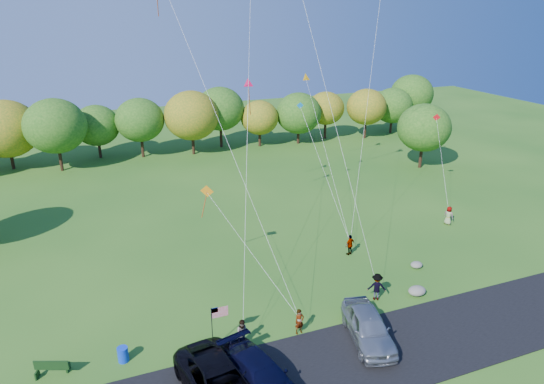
{
  "coord_description": "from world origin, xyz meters",
  "views": [
    {
      "loc": [
        -11.66,
        -21.83,
        17.71
      ],
      "look_at": [
        -0.78,
        6.0,
        6.17
      ],
      "focal_mm": 32.0,
      "sensor_mm": 36.0,
      "label": 1
    }
  ],
  "objects_px": {
    "flyer_e": "(449,216)",
    "trash_barrel": "(123,354)",
    "park_bench": "(52,367)",
    "flyer_a": "(299,322)",
    "flyer_d": "(350,245)",
    "flyer_b": "(243,333)",
    "minivan_navy": "(261,377)",
    "minivan_silver": "(368,327)",
    "flyer_c": "(377,287)",
    "minivan_dark": "(220,384)"
  },
  "relations": [
    {
      "from": "flyer_e",
      "to": "trash_barrel",
      "type": "height_order",
      "value": "flyer_e"
    },
    {
      "from": "flyer_e",
      "to": "park_bench",
      "type": "relative_size",
      "value": 0.96
    },
    {
      "from": "flyer_a",
      "to": "park_bench",
      "type": "height_order",
      "value": "flyer_a"
    },
    {
      "from": "flyer_d",
      "to": "park_bench",
      "type": "xyz_separation_m",
      "value": [
        -20.63,
        -5.79,
        -0.3
      ]
    },
    {
      "from": "flyer_b",
      "to": "park_bench",
      "type": "xyz_separation_m",
      "value": [
        -9.81,
        1.29,
        -0.29
      ]
    },
    {
      "from": "minivan_navy",
      "to": "park_bench",
      "type": "distance_m",
      "value": 10.75
    },
    {
      "from": "flyer_b",
      "to": "trash_barrel",
      "type": "distance_m",
      "value": 6.44
    },
    {
      "from": "trash_barrel",
      "to": "flyer_a",
      "type": "bearing_deg",
      "value": -7.39
    },
    {
      "from": "minivan_silver",
      "to": "trash_barrel",
      "type": "bearing_deg",
      "value": 178.87
    },
    {
      "from": "flyer_b",
      "to": "flyer_d",
      "type": "height_order",
      "value": "flyer_d"
    },
    {
      "from": "flyer_b",
      "to": "flyer_c",
      "type": "relative_size",
      "value": 0.88
    },
    {
      "from": "minivan_dark",
      "to": "flyer_a",
      "type": "distance_m",
      "value": 6.45
    },
    {
      "from": "minivan_navy",
      "to": "flyer_c",
      "type": "bearing_deg",
      "value": 12.92
    },
    {
      "from": "minivan_dark",
      "to": "park_bench",
      "type": "distance_m",
      "value": 8.88
    },
    {
      "from": "flyer_d",
      "to": "flyer_e",
      "type": "xyz_separation_m",
      "value": [
        10.65,
        1.7,
        -0.0
      ]
    },
    {
      "from": "flyer_d",
      "to": "flyer_e",
      "type": "height_order",
      "value": "flyer_d"
    },
    {
      "from": "flyer_a",
      "to": "flyer_b",
      "type": "height_order",
      "value": "flyer_b"
    },
    {
      "from": "minivan_dark",
      "to": "flyer_a",
      "type": "bearing_deg",
      "value": 21.95
    },
    {
      "from": "flyer_d",
      "to": "park_bench",
      "type": "distance_m",
      "value": 21.43
    },
    {
      "from": "minivan_dark",
      "to": "flyer_e",
      "type": "relative_size",
      "value": 3.81
    },
    {
      "from": "flyer_c",
      "to": "minivan_dark",
      "type": "bearing_deg",
      "value": 47.27
    },
    {
      "from": "minivan_dark",
      "to": "park_bench",
      "type": "height_order",
      "value": "minivan_dark"
    },
    {
      "from": "flyer_c",
      "to": "flyer_d",
      "type": "height_order",
      "value": "flyer_c"
    },
    {
      "from": "flyer_a",
      "to": "flyer_c",
      "type": "height_order",
      "value": "flyer_c"
    },
    {
      "from": "minivan_silver",
      "to": "park_bench",
      "type": "xyz_separation_m",
      "value": [
        -16.46,
        3.47,
        -0.41
      ]
    },
    {
      "from": "minivan_silver",
      "to": "minivan_dark",
      "type": "bearing_deg",
      "value": -159.39
    },
    {
      "from": "minivan_dark",
      "to": "flyer_c",
      "type": "height_order",
      "value": "flyer_c"
    },
    {
      "from": "minivan_silver",
      "to": "flyer_a",
      "type": "distance_m",
      "value": 3.87
    },
    {
      "from": "flyer_c",
      "to": "flyer_d",
      "type": "xyz_separation_m",
      "value": [
        1.44,
        5.88,
        -0.1
      ]
    },
    {
      "from": "park_bench",
      "to": "flyer_e",
      "type": "bearing_deg",
      "value": 34.5
    },
    {
      "from": "minivan_dark",
      "to": "flyer_b",
      "type": "bearing_deg",
      "value": 48.39
    },
    {
      "from": "park_bench",
      "to": "minivan_dark",
      "type": "bearing_deg",
      "value": -10.54
    },
    {
      "from": "park_bench",
      "to": "trash_barrel",
      "type": "distance_m",
      "value": 3.48
    },
    {
      "from": "flyer_e",
      "to": "trash_barrel",
      "type": "xyz_separation_m",
      "value": [
        -27.81,
        -7.67,
        -0.39
      ]
    },
    {
      "from": "minivan_navy",
      "to": "minivan_silver",
      "type": "xyz_separation_m",
      "value": [
        6.9,
        1.44,
        0.06
      ]
    },
    {
      "from": "flyer_a",
      "to": "park_bench",
      "type": "bearing_deg",
      "value": 167.82
    },
    {
      "from": "minivan_dark",
      "to": "minivan_silver",
      "type": "bearing_deg",
      "value": -0.27
    },
    {
      "from": "flyer_d",
      "to": "minivan_dark",
      "type": "bearing_deg",
      "value": 19.89
    },
    {
      "from": "minivan_navy",
      "to": "flyer_d",
      "type": "height_order",
      "value": "minivan_navy"
    },
    {
      "from": "flyer_c",
      "to": "flyer_e",
      "type": "xyz_separation_m",
      "value": [
        12.1,
        7.58,
        -0.1
      ]
    },
    {
      "from": "minivan_dark",
      "to": "flyer_c",
      "type": "relative_size",
      "value": 3.38
    },
    {
      "from": "minivan_dark",
      "to": "flyer_e",
      "type": "height_order",
      "value": "minivan_dark"
    },
    {
      "from": "minivan_dark",
      "to": "flyer_a",
      "type": "xyz_separation_m",
      "value": [
        5.6,
        3.2,
        -0.14
      ]
    },
    {
      "from": "trash_barrel",
      "to": "minivan_navy",
      "type": "bearing_deg",
      "value": -37.82
    },
    {
      "from": "minivan_silver",
      "to": "park_bench",
      "type": "bearing_deg",
      "value": -178.84
    },
    {
      "from": "trash_barrel",
      "to": "park_bench",
      "type": "bearing_deg",
      "value": 176.93
    },
    {
      "from": "minivan_silver",
      "to": "flyer_e",
      "type": "height_order",
      "value": "minivan_silver"
    },
    {
      "from": "minivan_dark",
      "to": "flyer_b",
      "type": "height_order",
      "value": "minivan_dark"
    },
    {
      "from": "flyer_a",
      "to": "trash_barrel",
      "type": "distance_m",
      "value": 9.78
    },
    {
      "from": "flyer_d",
      "to": "flyer_e",
      "type": "relative_size",
      "value": 1.0
    }
  ]
}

